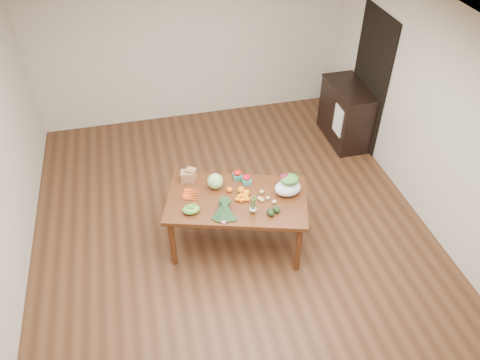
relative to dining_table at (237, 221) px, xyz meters
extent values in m
plane|color=#56341D|center=(-0.02, 0.16, -0.38)|extent=(6.00, 6.00, 0.00)
cube|color=white|center=(-0.02, 0.16, 2.33)|extent=(5.00, 6.00, 0.02)
cube|color=beige|center=(-0.02, 3.16, 0.98)|extent=(5.00, 0.02, 2.70)
cube|color=beige|center=(2.48, 0.16, 0.98)|extent=(0.02, 6.00, 2.70)
cube|color=#522513|center=(0.00, 0.00, 0.00)|extent=(1.81, 1.33, 0.75)
cube|color=black|center=(2.46, 1.76, 0.68)|extent=(0.02, 1.00, 2.10)
cube|color=black|center=(2.20, 1.83, 0.10)|extent=(0.52, 1.02, 0.94)
cube|color=white|center=(1.94, 1.56, 0.18)|extent=(0.02, 0.28, 0.45)
sphere|color=#95C773|center=(-0.20, 0.25, 0.47)|extent=(0.19, 0.19, 0.19)
sphere|color=orange|center=(-0.06, 0.14, 0.41)|extent=(0.07, 0.07, 0.07)
sphere|color=orange|center=(0.07, 0.09, 0.42)|extent=(0.08, 0.08, 0.08)
sphere|color=#FFA60F|center=(0.12, 0.03, 0.41)|extent=(0.08, 0.08, 0.08)
ellipsoid|color=#5BA538|center=(-0.55, -0.10, 0.42)|extent=(0.20, 0.15, 0.09)
ellipsoid|color=tan|center=(0.25, -0.08, 0.40)|extent=(0.06, 0.05, 0.05)
ellipsoid|color=#D7B67C|center=(0.27, -0.12, 0.40)|extent=(0.06, 0.05, 0.05)
ellipsoid|color=#DEBD80|center=(0.35, -0.10, 0.40)|extent=(0.05, 0.04, 0.04)
ellipsoid|color=tan|center=(0.31, 0.02, 0.40)|extent=(0.06, 0.05, 0.05)
ellipsoid|color=tan|center=(0.40, -0.18, 0.40)|extent=(0.06, 0.05, 0.05)
ellipsoid|color=black|center=(0.30, -0.35, 0.41)|extent=(0.11, 0.13, 0.08)
ellipsoid|color=black|center=(0.38, -0.32, 0.41)|extent=(0.10, 0.12, 0.07)
camera|label=1|loc=(-0.92, -3.91, 4.02)|focal=35.00mm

